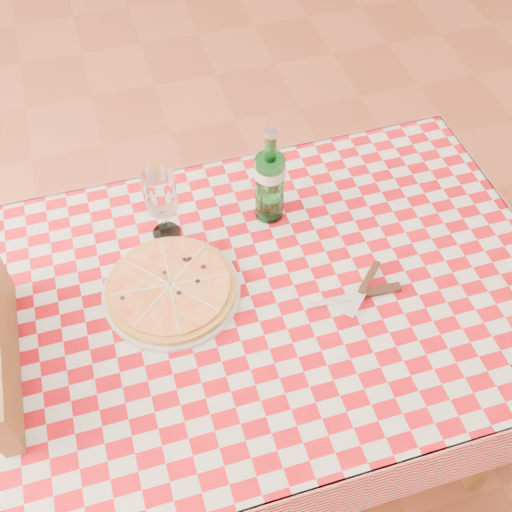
% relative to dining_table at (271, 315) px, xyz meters
% --- Properties ---
extents(dining_table, '(1.20, 0.80, 0.75)m').
position_rel_dining_table_xyz_m(dining_table, '(0.00, 0.00, 0.00)').
color(dining_table, brown).
rests_on(dining_table, ground).
extents(tablecloth, '(1.30, 0.90, 0.01)m').
position_rel_dining_table_xyz_m(tablecloth, '(0.00, 0.00, 0.09)').
color(tablecloth, '#A30A14').
rests_on(tablecloth, dining_table).
extents(pizza_plate, '(0.33, 0.33, 0.04)m').
position_rel_dining_table_xyz_m(pizza_plate, '(-0.22, 0.06, 0.12)').
color(pizza_plate, '#D68C47').
rests_on(pizza_plate, tablecloth).
extents(water_bottle, '(0.10, 0.10, 0.26)m').
position_rel_dining_table_xyz_m(water_bottle, '(0.06, 0.23, 0.23)').
color(water_bottle, '#1A692A').
rests_on(water_bottle, tablecloth).
extents(wine_glass, '(0.08, 0.08, 0.19)m').
position_rel_dining_table_xyz_m(wine_glass, '(-0.19, 0.24, 0.19)').
color(wine_glass, white).
rests_on(wine_glass, tablecloth).
extents(cutlery, '(0.30, 0.28, 0.03)m').
position_rel_dining_table_xyz_m(cutlery, '(0.19, -0.07, 0.11)').
color(cutlery, silver).
rests_on(cutlery, tablecloth).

